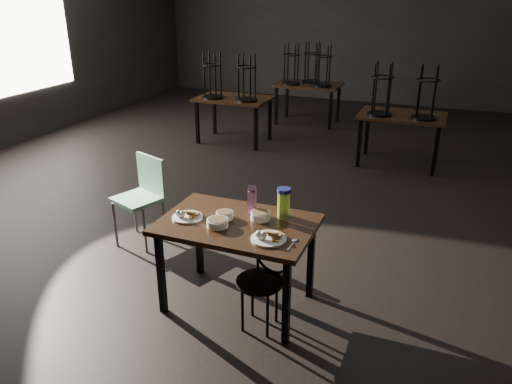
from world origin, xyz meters
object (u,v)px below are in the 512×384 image
at_px(main_table, 237,231).
at_px(school_chair, 143,192).
at_px(juice_carton, 252,200).
at_px(water_bottle, 284,202).
at_px(bentwood_chair, 264,273).

relative_size(main_table, school_chair, 1.35).
distance_m(juice_carton, water_bottle, 0.26).
bearing_deg(main_table, bentwood_chair, -28.48).
distance_m(juice_carton, bentwood_chair, 0.60).
bearing_deg(school_chair, bentwood_chair, -6.88).
height_order(water_bottle, school_chair, water_bottle).
distance_m(water_bottle, bentwood_chair, 0.58).
height_order(juice_carton, bentwood_chair, juice_carton).
bearing_deg(bentwood_chair, water_bottle, 104.22).
relative_size(juice_carton, school_chair, 0.27).
bearing_deg(bentwood_chair, juice_carton, 140.25).
xyz_separation_m(main_table, bentwood_chair, (0.29, -0.16, -0.23)).
bearing_deg(school_chair, juice_carton, 1.12).
distance_m(main_table, water_bottle, 0.43).
bearing_deg(water_bottle, bentwood_chair, -91.65).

